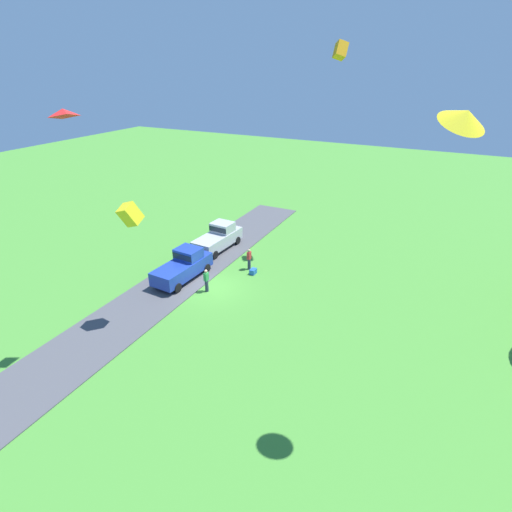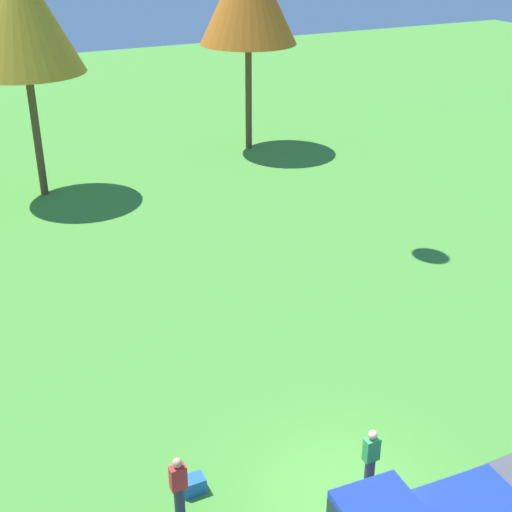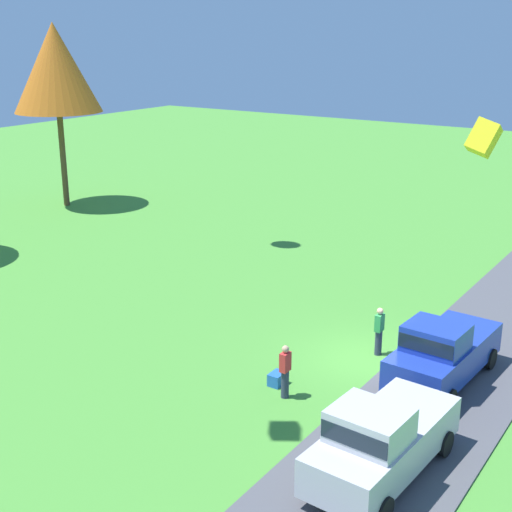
{
  "view_description": "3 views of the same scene",
  "coord_description": "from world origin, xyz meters",
  "px_view_note": "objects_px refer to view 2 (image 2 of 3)",
  "views": [
    {
      "loc": [
        20.58,
        13.9,
        14.48
      ],
      "look_at": [
        1.95,
        4.5,
        4.35
      ],
      "focal_mm": 28.0,
      "sensor_mm": 36.0,
      "label": 1
    },
    {
      "loc": [
        -7.4,
        -10.36,
        12.32
      ],
      "look_at": [
        0.78,
        6.46,
        3.22
      ],
      "focal_mm": 50.0,
      "sensor_mm": 36.0,
      "label": 2
    },
    {
      "loc": [
        -20.24,
        -8.98,
        10.67
      ],
      "look_at": [
        0.65,
        5.04,
        2.62
      ],
      "focal_mm": 50.0,
      "sensor_mm": 36.0,
      "label": 3
    }
  ],
  "objects_px": {
    "tree_right_of_center": "(20,12)",
    "cooler_box": "(193,485)",
    "person_on_lawn": "(179,488)",
    "person_watching_sky": "(371,459)"
  },
  "relations": [
    {
      "from": "tree_right_of_center",
      "to": "cooler_box",
      "type": "height_order",
      "value": "tree_right_of_center"
    },
    {
      "from": "cooler_box",
      "to": "tree_right_of_center",
      "type": "bearing_deg",
      "value": 88.07
    },
    {
      "from": "person_on_lawn",
      "to": "cooler_box",
      "type": "relative_size",
      "value": 3.05
    },
    {
      "from": "cooler_box",
      "to": "person_on_lawn",
      "type": "bearing_deg",
      "value": -131.21
    },
    {
      "from": "person_watching_sky",
      "to": "tree_right_of_center",
      "type": "relative_size",
      "value": 0.16
    },
    {
      "from": "person_watching_sky",
      "to": "person_on_lawn",
      "type": "xyz_separation_m",
      "value": [
        -4.31,
        1.09,
        0.0
      ]
    },
    {
      "from": "person_on_lawn",
      "to": "tree_right_of_center",
      "type": "height_order",
      "value": "tree_right_of_center"
    },
    {
      "from": "person_on_lawn",
      "to": "tree_right_of_center",
      "type": "distance_m",
      "value": 23.28
    },
    {
      "from": "person_watching_sky",
      "to": "person_on_lawn",
      "type": "height_order",
      "value": "same"
    },
    {
      "from": "person_watching_sky",
      "to": "cooler_box",
      "type": "height_order",
      "value": "person_watching_sky"
    }
  ]
}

